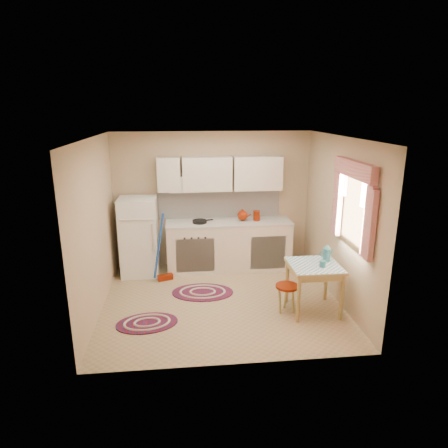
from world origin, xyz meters
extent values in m
plane|color=tan|center=(0.00, 0.00, 0.00)|extent=(3.60, 3.60, 0.00)
cube|color=silver|center=(0.00, 0.00, 2.50)|extent=(3.60, 3.20, 0.04)
cube|color=tan|center=(0.00, 1.60, 1.25)|extent=(3.60, 0.04, 2.50)
cube|color=tan|center=(0.00, -1.60, 1.25)|extent=(3.60, 0.04, 2.50)
cube|color=tan|center=(-1.80, 0.00, 1.25)|extent=(0.04, 3.20, 2.50)
cube|color=tan|center=(1.80, 0.00, 1.25)|extent=(0.04, 3.20, 2.50)
cube|color=white|center=(0.12, 1.59, 1.20)|extent=(2.25, 0.03, 0.55)
cube|color=silver|center=(0.12, 1.44, 1.77)|extent=(2.25, 0.33, 0.60)
cube|color=white|center=(1.78, -0.55, 1.55)|extent=(0.04, 0.85, 0.95)
cube|color=white|center=(-1.34, 1.25, 0.70)|extent=(0.65, 0.60, 1.40)
cube|color=silver|center=(0.27, 1.30, 0.44)|extent=(2.25, 0.60, 0.88)
cube|color=beige|center=(0.27, 1.30, 0.90)|extent=(2.27, 0.62, 0.04)
cylinder|color=black|center=(-0.26, 1.25, 0.94)|extent=(0.33, 0.33, 0.05)
cylinder|color=maroon|center=(0.78, 1.30, 1.00)|extent=(0.12, 0.12, 0.16)
cube|color=tan|center=(1.31, -0.42, 0.36)|extent=(0.72, 0.72, 0.72)
cylinder|color=maroon|center=(0.92, -0.42, 0.21)|extent=(0.41, 0.41, 0.42)
cylinder|color=teal|center=(1.39, -0.52, 0.77)|extent=(0.09, 0.09, 0.10)
camera|label=1|loc=(-0.56, -5.60, 2.89)|focal=32.00mm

